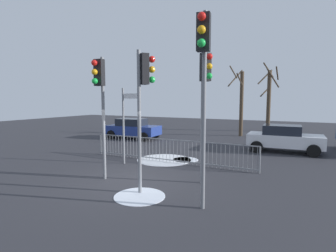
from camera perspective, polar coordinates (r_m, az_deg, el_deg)
The scene contains 14 objects.
ground_plane at distance 9.77m, azimuth -7.71°, elevation -11.29°, with size 60.00×60.00×0.00m, color #2D2D33.
traffic_light_mid_left at distance 8.78m, azimuth 7.98°, elevation 8.34°, with size 0.47×0.46×4.45m.
traffic_light_rear_left at distance 9.45m, azimuth -14.48°, elevation 7.47°, with size 0.33×0.57×4.32m.
traffic_light_mid_right at distance 6.65m, azimuth 7.65°, elevation 12.68°, with size 0.35×0.57×5.01m.
traffic_light_foreground_right at distance 7.95m, azimuth -5.29°, elevation 7.88°, with size 0.45×0.48×4.30m.
direction_sign_post at distance 11.74m, azimuth -9.38°, elevation 0.87°, with size 0.78×0.17×3.35m.
pedestrian_guard_railing at distance 12.01m, azimuth 0.03°, elevation -5.29°, with size 8.02×0.08×1.07m.
car_blue_trailing at distance 19.36m, azimuth -7.58°, elevation -0.49°, with size 3.88×2.08×1.47m.
car_white_near at distance 15.68m, azimuth 23.80°, elevation -2.39°, with size 3.85×2.02×1.47m.
bare_tree_left at distance 21.31m, azimuth 15.47°, elevation 5.21°, with size 1.25×2.13×5.53m.
bare_tree_centre at distance 25.15m, azimuth 20.98°, elevation 5.77°, with size 1.90×1.90×6.09m.
snow_patch_kerb at distance 8.10m, azimuth -6.16°, elevation -14.87°, with size 1.52×1.52×0.01m, color silver.
snow_patch_island at distance 12.59m, azimuth -0.86°, elevation -7.32°, with size 2.56×2.56×0.01m, color white.
snow_patch_verge at distance 12.62m, azimuth 3.82°, elevation -7.30°, with size 1.20×1.20×0.01m, color white.
Camera 1 is at (5.35, -7.66, 2.85)m, focal length 28.17 mm.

